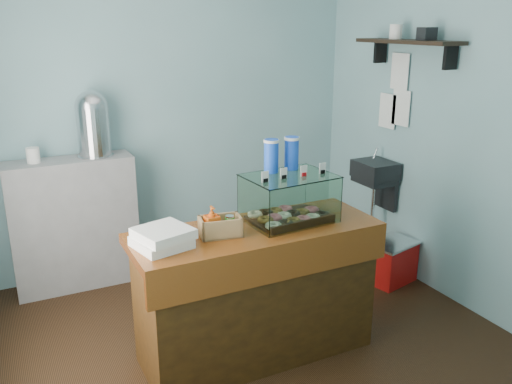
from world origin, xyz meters
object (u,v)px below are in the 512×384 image
coffee_urn (93,122)px  red_cooler (391,261)px  display_case (287,196)px  counter (256,291)px

coffee_urn → red_cooler: (2.19, -1.15, -1.20)m
display_case → coffee_urn: 1.81m
counter → coffee_urn: (-0.68, 1.59, 0.92)m
display_case → red_cooler: size_ratio=1.24×
display_case → red_cooler: (1.25, 0.37, -0.88)m
counter → display_case: size_ratio=2.73×
display_case → coffee_urn: size_ratio=1.10×
counter → red_cooler: bearing=16.1°
coffee_urn → red_cooler: coffee_urn is taller
counter → display_case: display_case is taller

